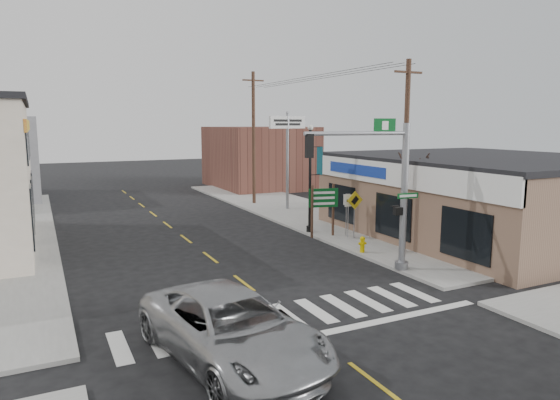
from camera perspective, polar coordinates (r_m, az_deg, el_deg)
name	(u,v)px	position (r m, az deg, el deg)	size (l,w,h in m)	color
ground	(293,321)	(15.46, 1.55, -13.61)	(140.00, 140.00, 0.00)	black
sidewalk_right	(326,220)	(30.62, 5.25, -2.27)	(6.00, 38.00, 0.13)	gray
center_line	(210,257)	(22.49, -7.97, -6.50)	(0.12, 56.00, 0.01)	gold
crosswalk	(287,316)	(15.79, 0.86, -13.10)	(11.00, 2.20, 0.01)	silver
thrift_store	(484,198)	(28.47, 22.32, 0.23)	(12.00, 14.00, 4.00)	#7D5E4B
bldg_distant_right	(259,157)	(46.67, -2.41, 4.92)	(8.00, 10.00, 5.60)	brown
suv	(231,328)	(12.81, -5.60, -14.36)	(2.85, 6.17, 1.72)	#9D9FA2
traffic_signal_pole	(390,182)	(19.58, 12.48, 2.05)	(4.69, 0.37, 5.94)	gray
guide_sign	(323,203)	(25.46, 4.95, -0.35)	(1.54, 0.13, 2.70)	#4D3324
fire_hydrant	(362,244)	(22.83, 9.40, -4.95)	(0.23, 0.23, 0.73)	#CBAD00
ped_crossing_sign	(355,205)	(25.40, 8.53, -0.62)	(0.93, 0.07, 2.40)	gray
lamp_post	(311,170)	(26.44, 3.57, 3.39)	(0.74, 0.58, 5.69)	black
dance_center_sign	(287,136)	(33.71, 0.86, 7.35)	(3.08, 0.19, 6.54)	gray
bare_tree	(414,160)	(25.15, 15.06, 4.46)	(2.55, 2.55, 5.10)	black
shrub_front	(477,253)	(22.03, 21.54, -5.61)	(1.40, 1.40, 1.05)	#233B18
shrub_back	(404,230)	(25.99, 14.01, -3.37)	(1.13, 1.13, 0.84)	black
utility_pole_near	(405,156)	(22.73, 14.13, 4.95)	(1.48, 0.22, 8.49)	#483520
utility_pole_far	(254,137)	(36.21, -3.04, 7.23)	(1.64, 0.25, 9.40)	#453222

